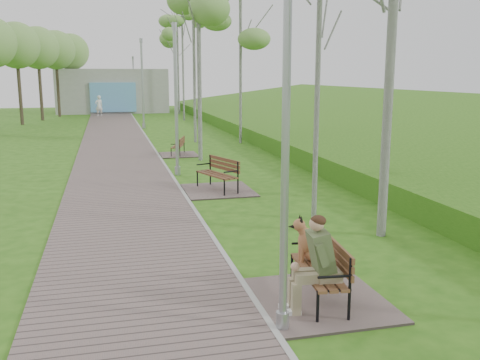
# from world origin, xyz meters

# --- Properties ---
(walkway) EXTENTS (3.50, 67.00, 0.04)m
(walkway) POSITION_xyz_m (-1.75, 21.50, 0.02)
(walkway) COLOR #6E5D59
(walkway) RESTS_ON ground
(kerb) EXTENTS (0.10, 67.00, 0.05)m
(kerb) POSITION_xyz_m (0.00, 21.50, 0.03)
(kerb) COLOR #999993
(kerb) RESTS_ON ground
(embankment) EXTENTS (14.00, 70.00, 1.60)m
(embankment) POSITION_xyz_m (12.00, 20.00, 0.00)
(embankment) COLOR #508A23
(embankment) RESTS_ON ground
(building_north) EXTENTS (10.00, 5.20, 4.00)m
(building_north) POSITION_xyz_m (-1.50, 50.97, 1.99)
(building_north) COLOR #9E9E99
(building_north) RESTS_ON ground
(bench_main) EXTENTS (2.01, 2.24, 1.76)m
(bench_main) POSITION_xyz_m (0.93, 6.20, 0.50)
(bench_main) COLOR #6E5D59
(bench_main) RESTS_ON ground
(bench_second) EXTENTS (2.06, 2.29, 1.26)m
(bench_second) POSITION_xyz_m (1.07, 14.65, 0.24)
(bench_second) COLOR #6E5D59
(bench_second) RESTS_ON ground
(bench_third) EXTENTS (1.62, 1.80, 0.99)m
(bench_third) POSITION_xyz_m (0.87, 22.33, 0.18)
(bench_third) COLOR #6E5D59
(bench_third) RESTS_ON ground
(lamp_post_near) EXTENTS (0.18, 0.18, 4.79)m
(lamp_post_near) POSITION_xyz_m (0.13, 5.45, 2.24)
(lamp_post_near) COLOR #9C9EA3
(lamp_post_near) RESTS_ON ground
(lamp_post_second) EXTENTS (0.20, 0.20, 5.28)m
(lamp_post_second) POSITION_xyz_m (0.23, 17.59, 2.47)
(lamp_post_second) COLOR #9C9EA3
(lamp_post_second) RESTS_ON ground
(lamp_post_third) EXTENTS (0.22, 0.22, 5.81)m
(lamp_post_third) POSITION_xyz_m (0.23, 34.75, 2.72)
(lamp_post_third) COLOR #9C9EA3
(lamp_post_third) RESTS_ON ground
(lamp_post_far) EXTENTS (0.20, 0.20, 5.12)m
(lamp_post_far) POSITION_xyz_m (0.40, 49.14, 2.39)
(lamp_post_far) COLOR #9C9EA3
(lamp_post_far) RESTS_ON ground
(pedestrian_near) EXTENTS (0.75, 0.62, 1.76)m
(pedestrian_near) POSITION_xyz_m (-2.74, 46.04, 0.88)
(pedestrian_near) COLOR white
(pedestrian_near) RESTS_ON ground
(birch_far_a) EXTENTS (2.48, 2.48, 8.39)m
(birch_far_a) POSITION_xyz_m (4.59, 25.76, 6.59)
(birch_far_a) COLOR silver
(birch_far_a) RESTS_ON ground
(birch_distant_a) EXTENTS (2.60, 2.60, 8.46)m
(birch_distant_a) POSITION_xyz_m (3.71, 40.44, 6.64)
(birch_distant_a) COLOR silver
(birch_distant_a) RESTS_ON ground
(birch_distant_b) EXTENTS (2.96, 2.96, 9.59)m
(birch_distant_b) POSITION_xyz_m (4.24, 47.25, 7.53)
(birch_distant_b) COLOR silver
(birch_distant_b) RESTS_ON ground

